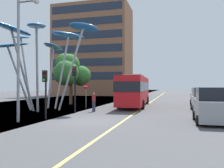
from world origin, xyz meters
name	(u,v)px	position (x,y,z in m)	size (l,w,h in m)	color
ground	(78,121)	(-0.67, 0.00, -0.05)	(120.00, 240.00, 0.10)	#4C4C4F
red_bus	(135,89)	(1.16, 11.77, 1.93)	(3.01, 11.53, 3.53)	red
leaf_sculpture	(41,40)	(-6.74, 5.34, 6.68)	(11.06, 11.18, 8.46)	#9EA0A5
traffic_light_kerb_near	(45,84)	(-3.11, -0.03, 2.46)	(0.28, 0.42, 3.38)	black
traffic_light_kerb_far	(75,79)	(-2.63, 3.87, 2.86)	(0.28, 0.42, 3.96)	black
car_parked_near	(212,106)	(7.76, 1.25, 1.03)	(2.07, 4.07, 2.22)	gray
car_parked_mid	(203,100)	(8.03, 8.49, 1.00)	(2.00, 4.29, 2.15)	silver
car_parked_far	(200,97)	(8.40, 14.86, 1.00)	(2.08, 4.37, 2.11)	silver
street_lamp	(23,44)	(-3.84, -1.47, 5.02)	(1.62, 0.44, 7.92)	gray
tree_pavement_near	(70,70)	(-7.20, 12.71, 4.33)	(4.61, 4.65, 6.52)	brown
pedestrian	(94,102)	(-1.50, 5.51, 0.87)	(0.34, 0.34, 1.73)	#2D3342
no_entry_sign	(86,92)	(-3.35, 8.37, 1.71)	(0.60, 0.12, 2.57)	gray
backdrop_building	(93,51)	(-14.28, 41.60, 11.01)	(18.34, 10.42, 22.01)	brown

